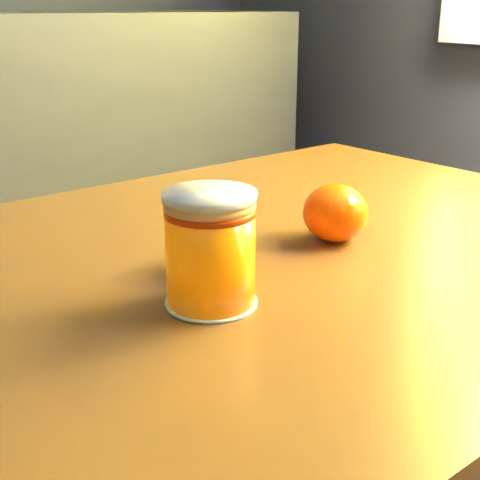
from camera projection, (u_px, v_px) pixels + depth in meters
table at (253, 330)px, 0.69m from camera, size 1.01×0.78×0.69m
juice_glass at (210, 250)px, 0.53m from camera, size 0.07×0.07×0.09m
orange_front at (223, 240)px, 0.61m from camera, size 0.07×0.07×0.05m
orange_back at (336, 213)px, 0.68m from camera, size 0.08×0.08×0.06m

